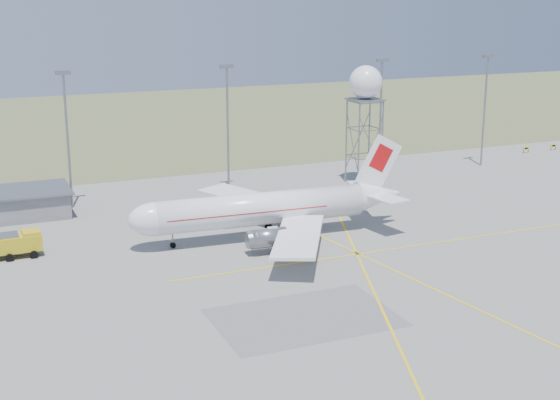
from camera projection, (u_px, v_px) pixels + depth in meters
name	position (u px, v px, depth m)	size (l,w,h in m)	color
grass_strip	(169.00, 120.00, 196.53)	(400.00, 120.00, 0.03)	#5B6D3C
building_grey	(3.00, 205.00, 111.47)	(19.00, 10.00, 3.90)	gray
mast_a	(67.00, 128.00, 114.41)	(2.20, 0.50, 20.50)	slate
mast_b	(228.00, 118.00, 123.87)	(2.20, 0.50, 20.50)	slate
mast_c	(381.00, 108.00, 134.47)	(2.20, 0.50, 20.50)	slate
mast_d	(485.00, 101.00, 142.79)	(2.20, 0.50, 20.50)	slate
taxi_sign_near	(526.00, 149.00, 156.93)	(1.60, 0.17, 1.20)	black
taxi_sign_far	(553.00, 146.00, 159.58)	(1.60, 0.17, 1.20)	black
airliner_main	(265.00, 209.00, 102.06)	(37.91, 36.80, 12.89)	white
radar_tower	(365.00, 118.00, 129.38)	(5.48, 5.48, 19.85)	slate
fire_truck	(10.00, 246.00, 94.95)	(7.96, 3.25, 3.17)	gold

